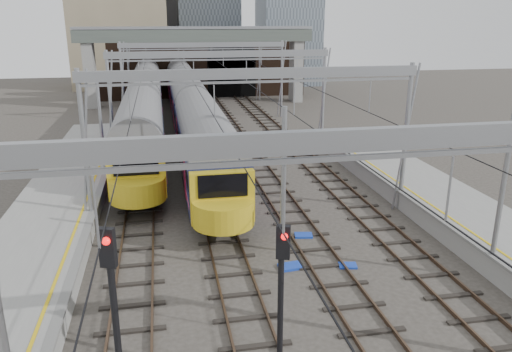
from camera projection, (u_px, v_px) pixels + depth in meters
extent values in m
plane|color=#38332D|center=(294.00, 299.00, 18.87)|extent=(160.00, 160.00, 0.00)
cube|color=gray|center=(22.00, 279.00, 19.22)|extent=(4.20, 55.00, 1.10)
cube|color=slate|center=(76.00, 262.00, 19.44)|extent=(0.35, 55.00, 0.12)
cube|color=gold|center=(63.00, 262.00, 19.33)|extent=(0.12, 55.00, 0.01)
cube|color=#4C3828|center=(131.00, 184.00, 31.69)|extent=(0.08, 80.00, 0.16)
cube|color=#4C3828|center=(154.00, 183.00, 31.95)|extent=(0.08, 80.00, 0.16)
cube|color=black|center=(142.00, 184.00, 31.84)|extent=(2.40, 80.00, 0.14)
cube|color=#4C3828|center=(194.00, 180.00, 32.41)|extent=(0.08, 80.00, 0.16)
cube|color=#4C3828|center=(216.00, 179.00, 32.66)|extent=(0.08, 80.00, 0.16)
cube|color=black|center=(205.00, 181.00, 32.56)|extent=(2.40, 80.00, 0.14)
cube|color=#4C3828|center=(254.00, 177.00, 33.12)|extent=(0.08, 80.00, 0.16)
cube|color=#4C3828|center=(275.00, 176.00, 33.38)|extent=(0.08, 80.00, 0.16)
cube|color=black|center=(265.00, 177.00, 33.28)|extent=(2.40, 80.00, 0.14)
cube|color=#4C3828|center=(312.00, 173.00, 33.84)|extent=(0.08, 80.00, 0.16)
cube|color=#4C3828|center=(332.00, 172.00, 34.10)|extent=(0.08, 80.00, 0.16)
cube|color=black|center=(322.00, 174.00, 33.99)|extent=(2.40, 80.00, 0.14)
cube|color=gray|center=(373.00, 139.00, 10.97)|extent=(16.80, 0.28, 0.50)
cylinder|color=gray|center=(86.00, 154.00, 23.69)|extent=(0.24, 0.24, 8.00)
cylinder|color=gray|center=(406.00, 139.00, 26.63)|extent=(0.24, 0.24, 8.00)
cube|color=gray|center=(255.00, 73.00, 24.08)|extent=(16.80, 0.28, 0.50)
cylinder|color=gray|center=(111.00, 106.00, 36.80)|extent=(0.24, 0.24, 8.00)
cylinder|color=gray|center=(323.00, 99.00, 39.74)|extent=(0.24, 0.24, 8.00)
cube|color=gray|center=(220.00, 54.00, 37.18)|extent=(16.80, 0.28, 0.50)
cylinder|color=gray|center=(123.00, 83.00, 49.91)|extent=(0.24, 0.24, 8.00)
cylinder|color=gray|center=(282.00, 79.00, 52.85)|extent=(0.24, 0.24, 8.00)
cube|color=gray|center=(203.00, 45.00, 50.29)|extent=(16.80, 0.28, 0.50)
cylinder|color=gray|center=(129.00, 71.00, 61.14)|extent=(0.24, 0.24, 8.00)
cylinder|color=gray|center=(260.00, 69.00, 64.09)|extent=(0.24, 0.24, 8.00)
cube|color=gray|center=(195.00, 40.00, 61.53)|extent=(16.80, 0.28, 0.50)
cube|color=black|center=(136.00, 99.00, 30.19)|extent=(0.03, 80.00, 0.03)
cube|color=black|center=(202.00, 97.00, 30.90)|extent=(0.03, 80.00, 0.03)
cube|color=black|center=(265.00, 95.00, 31.62)|extent=(0.03, 80.00, 0.03)
cube|color=black|center=(326.00, 93.00, 32.34)|extent=(0.03, 80.00, 0.03)
cube|color=#2F1E15|center=(208.00, 63.00, 66.57)|extent=(26.00, 2.00, 9.00)
cube|color=black|center=(232.00, 78.00, 66.73)|extent=(6.50, 0.10, 5.20)
cylinder|color=black|center=(232.00, 58.00, 65.94)|extent=(6.50, 0.10, 6.50)
cube|color=#2F1E15|center=(117.00, 89.00, 64.38)|extent=(6.00, 1.50, 3.00)
cube|color=gray|center=(90.00, 72.00, 58.47)|extent=(1.20, 2.50, 8.20)
cube|color=gray|center=(296.00, 69.00, 62.96)|extent=(1.20, 2.50, 8.20)
cube|color=#4F5950|center=(196.00, 36.00, 59.48)|extent=(28.00, 3.00, 1.40)
cube|color=gray|center=(195.00, 28.00, 59.21)|extent=(28.00, 3.00, 0.30)
cube|color=tan|center=(119.00, 13.00, 75.57)|extent=(14.00, 12.00, 22.00)
cube|color=gray|center=(171.00, 25.00, 90.72)|extent=(18.00, 14.00, 18.00)
cube|color=black|center=(184.00, 109.00, 56.65)|extent=(2.38, 70.48, 0.70)
cube|color=#142148|center=(183.00, 91.00, 56.05)|extent=(3.03, 70.48, 2.71)
cylinder|color=slate|center=(183.00, 79.00, 55.64)|extent=(2.97, 69.98, 2.97)
cube|color=black|center=(183.00, 87.00, 55.92)|extent=(3.05, 69.28, 0.81)
cube|color=#CA3F53|center=(183.00, 98.00, 56.28)|extent=(3.05, 69.48, 0.13)
cube|color=gold|center=(223.00, 198.00, 22.94)|extent=(2.97, 0.60, 2.51)
cube|color=black|center=(223.00, 186.00, 22.58)|extent=(2.27, 0.08, 1.08)
cube|color=black|center=(149.00, 103.00, 60.25)|extent=(2.42, 71.57, 0.70)
cube|color=#142148|center=(147.00, 87.00, 59.64)|extent=(3.08, 71.57, 2.75)
cylinder|color=slate|center=(147.00, 75.00, 59.23)|extent=(3.02, 71.07, 3.02)
cube|color=black|center=(147.00, 83.00, 59.51)|extent=(3.10, 70.37, 0.82)
cube|color=#CA3F53|center=(148.00, 93.00, 59.87)|extent=(3.10, 70.57, 0.13)
cube|color=gold|center=(137.00, 176.00, 26.02)|extent=(3.02, 0.60, 2.55)
cube|color=black|center=(136.00, 165.00, 25.67)|extent=(2.31, 0.08, 1.10)
cylinder|color=black|center=(116.00, 328.00, 12.62)|extent=(0.18, 0.18, 5.31)
cube|color=black|center=(107.00, 248.00, 11.75)|extent=(0.43, 0.30, 1.00)
sphere|color=red|center=(106.00, 241.00, 11.57)|extent=(0.20, 0.20, 0.20)
cylinder|color=black|center=(280.00, 311.00, 13.68)|extent=(0.16, 0.16, 4.93)
cube|color=black|center=(283.00, 242.00, 12.86)|extent=(0.40, 0.29, 0.92)
sphere|color=red|center=(284.00, 237.00, 12.69)|extent=(0.18, 0.18, 0.18)
cube|color=#183BB5|center=(303.00, 235.00, 24.28)|extent=(0.95, 0.75, 0.10)
cube|color=#183BB5|center=(290.00, 266.00, 21.22)|extent=(1.02, 0.77, 0.11)
cube|color=#183BB5|center=(348.00, 265.00, 21.33)|extent=(0.84, 0.66, 0.09)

